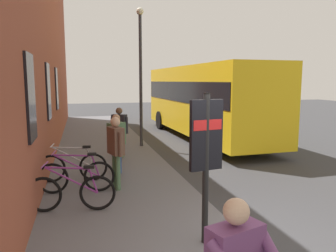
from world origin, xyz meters
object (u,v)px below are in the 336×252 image
(bicycle_under_window, at_px, (77,176))
(street_lamp, at_px, (141,66))
(bicycle_end_of_row, at_px, (71,192))
(bicycle_mid_rack, at_px, (73,167))
(pedestrian_by_facade, at_px, (117,138))
(pedestrian_near_bus, at_px, (116,145))
(transit_info_sign, at_px, (206,145))
(city_bus, at_px, (203,98))
(pedestrian_crossing_street, at_px, (119,127))

(bicycle_under_window, distance_m, street_lamp, 6.26)
(bicycle_end_of_row, height_order, bicycle_mid_rack, same)
(bicycle_mid_rack, relative_size, street_lamp, 0.33)
(bicycle_mid_rack, relative_size, pedestrian_by_facade, 1.05)
(pedestrian_near_bus, relative_size, pedestrian_by_facade, 1.04)
(bicycle_end_of_row, bearing_deg, transit_info_sign, -131.80)
(bicycle_under_window, distance_m, pedestrian_by_facade, 1.80)
(bicycle_end_of_row, xyz_separation_m, street_lamp, (6.17, -2.54, 2.76))
(city_bus, relative_size, pedestrian_crossing_street, 6.23)
(bicycle_mid_rack, height_order, city_bus, city_bus)
(pedestrian_near_bus, bearing_deg, pedestrian_crossing_street, -8.05)
(street_lamp, bearing_deg, bicycle_under_window, 154.16)
(pedestrian_by_facade, bearing_deg, street_lamp, -20.10)
(transit_info_sign, bearing_deg, bicycle_under_window, 33.89)
(pedestrian_by_facade, bearing_deg, city_bus, -40.21)
(pedestrian_by_facade, bearing_deg, bicycle_mid_rack, 108.27)
(bicycle_mid_rack, bearing_deg, street_lamp, -31.60)
(bicycle_under_window, distance_m, pedestrian_near_bus, 1.14)
(bicycle_mid_rack, height_order, pedestrian_by_facade, pedestrian_by_facade)
(transit_info_sign, relative_size, city_bus, 0.23)
(city_bus, height_order, street_lamp, street_lamp)
(pedestrian_by_facade, distance_m, street_lamp, 4.53)
(city_bus, bearing_deg, pedestrian_by_facade, 139.79)
(pedestrian_by_facade, height_order, street_lamp, street_lamp)
(bicycle_mid_rack, bearing_deg, city_bus, -44.67)
(transit_info_sign, relative_size, street_lamp, 0.45)
(pedestrian_crossing_street, bearing_deg, bicycle_mid_rack, 148.26)
(bicycle_end_of_row, distance_m, pedestrian_near_bus, 1.66)
(city_bus, height_order, pedestrian_near_bus, city_bus)
(bicycle_end_of_row, xyz_separation_m, bicycle_under_window, (1.11, -0.09, 0.00))
(pedestrian_near_bus, relative_size, street_lamp, 0.33)
(bicycle_end_of_row, xyz_separation_m, bicycle_mid_rack, (2.02, 0.01, 0.00))
(pedestrian_near_bus, xyz_separation_m, street_lamp, (5.04, -1.53, 2.09))
(bicycle_end_of_row, distance_m, transit_info_sign, 3.07)
(bicycle_under_window, xyz_separation_m, transit_info_sign, (-2.99, -2.01, 1.21))
(bicycle_mid_rack, distance_m, pedestrian_by_facade, 1.39)
(street_lamp, bearing_deg, bicycle_end_of_row, 157.59)
(transit_info_sign, xyz_separation_m, city_bus, (9.82, -3.74, 0.20))
(bicycle_under_window, bearing_deg, pedestrian_near_bus, -89.08)
(bicycle_mid_rack, relative_size, city_bus, 0.17)
(pedestrian_crossing_street, relative_size, pedestrian_near_bus, 0.97)
(bicycle_end_of_row, relative_size, bicycle_under_window, 0.99)
(bicycle_end_of_row, height_order, bicycle_under_window, same)
(pedestrian_by_facade, bearing_deg, bicycle_end_of_row, 154.13)
(pedestrian_crossing_street, bearing_deg, bicycle_end_of_row, 161.50)
(bicycle_mid_rack, height_order, pedestrian_near_bus, pedestrian_near_bus)
(bicycle_end_of_row, xyz_separation_m, transit_info_sign, (-1.88, -2.10, 1.21))
(bicycle_under_window, bearing_deg, pedestrian_crossing_street, -22.70)
(street_lamp, bearing_deg, bicycle_mid_rack, 148.40)
(bicycle_under_window, relative_size, street_lamp, 0.33)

